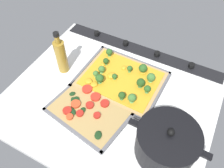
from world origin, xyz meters
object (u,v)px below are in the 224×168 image
(baking_tray_back, at_px, (89,111))
(cooking_pot, at_px, (166,143))
(baking_tray_front, at_px, (121,80))
(broccoli_pizza, at_px, (122,78))
(oil_bottle, at_px, (61,56))
(veggie_pizza_back, at_px, (88,109))

(baking_tray_back, relative_size, cooking_pot, 1.22)
(baking_tray_front, xyz_separation_m, broccoli_pizza, (-0.01, 0.00, 0.02))
(baking_tray_back, xyz_separation_m, oil_bottle, (0.22, -0.14, 0.08))
(baking_tray_back, relative_size, oil_bottle, 1.61)
(baking_tray_front, height_order, baking_tray_back, same)
(veggie_pizza_back, relative_size, cooking_pot, 1.12)
(cooking_pot, bearing_deg, oil_bottle, -16.60)
(baking_tray_back, bearing_deg, cooking_pot, 177.10)
(broccoli_pizza, height_order, veggie_pizza_back, broccoli_pizza)
(baking_tray_back, relative_size, veggie_pizza_back, 1.09)
(veggie_pizza_back, bearing_deg, baking_tray_back, 153.17)
(baking_tray_front, xyz_separation_m, cooking_pot, (-0.28, 0.22, 0.06))
(baking_tray_front, xyz_separation_m, oil_bottle, (0.26, 0.06, 0.08))
(baking_tray_front, xyz_separation_m, baking_tray_back, (0.04, 0.20, 0.00))
(baking_tray_front, relative_size, cooking_pot, 1.34)
(veggie_pizza_back, height_order, cooking_pot, cooking_pot)
(baking_tray_front, bearing_deg, oil_bottle, 13.02)
(broccoli_pizza, bearing_deg, cooking_pot, 140.96)
(baking_tray_back, xyz_separation_m, cooking_pot, (-0.32, 0.02, 0.06))
(oil_bottle, bearing_deg, baking_tray_front, -166.98)
(baking_tray_front, bearing_deg, veggie_pizza_back, 77.72)
(broccoli_pizza, distance_m, cooking_pot, 0.35)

